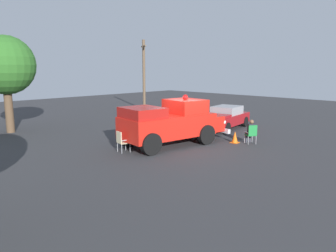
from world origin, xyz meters
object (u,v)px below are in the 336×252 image
Objects in this scene: classic_hot_rod at (225,117)px; spectator_standing at (190,117)px; traffic_cone at (235,137)px; lawn_chair_by_car at (121,140)px; spectator_seated at (251,130)px; lawn_chair_near_truck at (252,133)px; utility_pole at (144,74)px; vintage_fire_truck at (172,122)px; oak_tree_left at (5,66)px; lawn_chair_spare at (174,123)px.

spectator_standing is (-0.73, -2.64, 0.22)m from classic_hot_rod.
lawn_chair_by_car is at bearing -116.62° from traffic_cone.
lawn_chair_near_truck is at bearing -33.97° from spectator_seated.
spectator_standing is 0.26× the size of utility_pole.
vintage_fire_truck reaches higher than lawn_chair_by_car.
classic_hot_rod is at bearing 90.59° from lawn_chair_by_car.
spectator_seated is at bearing 0.00° from spectator_standing.
oak_tree_left is at bearing -147.71° from traffic_cone.
vintage_fire_truck is at bearing 25.85° from oak_tree_left.
classic_hot_rod is 2.75m from spectator_standing.
traffic_cone is at bearing -152.67° from lawn_chair_near_truck.
vintage_fire_truck is at bearing -65.18° from spectator_standing.
spectator_seated is at bearing -37.15° from classic_hot_rod.
spectator_standing is (-4.33, 0.07, 0.37)m from lawn_chair_near_truck.
lawn_chair_by_car is at bearing 11.81° from oak_tree_left.
lawn_chair_near_truck is (3.60, -2.71, -0.16)m from classic_hot_rod.
oak_tree_left is at bearing -154.15° from vintage_fire_truck.
spectator_seated is at bearing 49.33° from vintage_fire_truck.
utility_pole is (-9.63, 6.08, 2.82)m from lawn_chair_spare.
oak_tree_left reaches higher than traffic_cone.
utility_pole is at bearing 157.34° from traffic_cone.
oak_tree_left reaches higher than spectator_standing.
vintage_fire_truck is 14.73m from utility_pole.
lawn_chair_spare is 1.61× the size of traffic_cone.
classic_hot_rod is 14.03m from oak_tree_left.
oak_tree_left reaches higher than spectator_seated.
vintage_fire_truck is 1.34× the size of classic_hot_rod.
utility_pole is 15.37m from traffic_cone.
oak_tree_left is at bearing -147.52° from spectator_seated.
utility_pole is at bearing 159.87° from spectator_seated.
utility_pole is at bearing 134.67° from lawn_chair_by_car.
utility_pole is (-11.06, 2.69, 2.66)m from classic_hot_rod.
classic_hot_rod reaches higher than lawn_chair_spare.
lawn_chair_spare is at bearing -112.85° from classic_hot_rod.
spectator_seated is (2.74, 3.19, -0.50)m from vintage_fire_truck.
classic_hot_rod is 0.70× the size of utility_pole.
lawn_chair_near_truck and lawn_chair_by_car have the same top height.
lawn_chair_spare is 11.73m from utility_pole.
classic_hot_rod reaches higher than lawn_chair_near_truck.
oak_tree_left is at bearing -168.19° from lawn_chair_by_car.
lawn_chair_near_truck is at bearing -0.98° from spectator_standing.
oak_tree_left reaches higher than lawn_chair_spare.
lawn_chair_by_car is 0.79× the size of spectator_seated.
lawn_chair_by_car is at bearing -103.41° from vintage_fire_truck.
classic_hot_rod is 7.25× the size of traffic_cone.
spectator_seated reaches higher than lawn_chair_spare.
classic_hot_rod is at bearing 67.15° from lawn_chair_spare.
spectator_standing reaches higher than lawn_chair_near_truck.
lawn_chair_near_truck is 14.98m from oak_tree_left.
lawn_chair_by_car is at bearing -45.33° from utility_pole.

